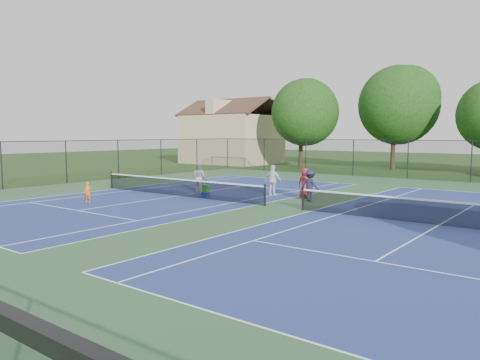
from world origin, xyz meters
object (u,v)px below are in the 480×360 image
Objects in this scene: bystander_c at (305,183)px; ball_crate at (206,195)px; bystander_a at (273,180)px; bystander_b at (310,185)px; instructor at (199,177)px; clapboard_house at (232,137)px; child_player at (88,192)px; ball_hopper at (206,189)px; tree_back_a at (301,109)px; tree_back_b at (395,101)px.

bystander_c reaches higher than ball_crate.
bystander_a is 4.37× the size of ball_crate.
bystander_a is 1.04× the size of bystander_b.
clapboard_house is at bearing -59.48° from instructor.
clapboard_house is at bearing 91.48° from child_player.
clapboard_house reaches higher than ball_hopper.
tree_back_a is 10.47m from clapboard_house.
tree_back_b reaches higher than tree_back_a.
ball_hopper is at bearing -72.03° from tree_back_a.
instructor is 1.09× the size of bystander_b.
clapboard_house is at bearing 125.75° from ball_hopper.
tree_back_b is 31.52m from child_player.
bystander_c reaches higher than ball_hopper.
bystander_a is (1.13, -22.55, -5.73)m from tree_back_b.
bystander_a is (6.04, 7.99, 0.34)m from child_player.
bystander_a is (10.13, -20.55, -5.17)m from tree_back_a.
tree_back_b is 23.29m from bystander_a.
tree_back_b is at bearing 3.01° from clapboard_house.
tree_back_a reaches higher than clapboard_house.
bystander_a is at bearing -63.75° from tree_back_a.
ball_hopper is (1.77, -1.42, -0.41)m from instructor.
tree_back_a is 23.36m from instructor.
bystander_c is at bearing -44.17° from bystander_b.
ball_hopper reaches higher than ball_crate.
tree_back_b is at bearing 12.53° from tree_back_a.
clapboard_house is (-10.00, 1.00, -2.95)m from tree_back_a.
bystander_a reaches higher than ball_hopper.
tree_back_a is at bearing -167.47° from tree_back_b.
child_player is 11.42m from bystander_b.
child_player is 11.44m from bystander_c.
tree_back_a is 0.91× the size of tree_back_b.
child_player is at bearing -81.84° from tree_back_a.
bystander_c is 5.46m from ball_hopper.
tree_back_a reaches higher than instructor.
bystander_c is 4.14× the size of ball_crate.
ball_crate is at bearing 31.32° from child_player.
bystander_b reaches higher than bystander_c.
clapboard_house reaches higher than child_player.
clapboard_house is 28.04m from instructor.
instructor is 2.40m from ball_crate.
instructor reaches higher than child_player.
tree_back_b reaches higher than bystander_a.
instructor is 7.14m from bystander_b.
tree_back_a is at bearing -67.52° from bystander_a.
clapboard_house is at bearing -176.99° from tree_back_b.
child_player is (14.09, -29.54, -2.56)m from clapboard_house.
bystander_a is (4.30, 1.49, -0.04)m from instructor.
tree_back_a is at bearing -79.15° from instructor.
instructor is (5.83, -22.03, -5.14)m from tree_back_a.
instructor is at bearing 10.06° from bystander_b.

